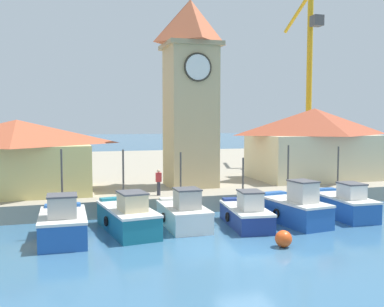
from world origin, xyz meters
name	(u,v)px	position (x,y,z in m)	size (l,w,h in m)	color
ground_plane	(248,252)	(0.00, 0.00, 0.00)	(300.00, 300.00, 0.00)	#386689
quay_wharf	(136,170)	(0.00, 28.25, 0.51)	(120.00, 40.00, 1.02)	#9E937F
fishing_boat_far_left	(63,224)	(-7.63, 4.16, 0.81)	(2.30, 4.38, 4.30)	#2356A8
fishing_boat_left_outer	(128,217)	(-4.44, 4.98, 0.77)	(2.69, 5.42, 4.16)	#196B7F
fishing_boat_left_inner	(184,213)	(-1.43, 5.13, 0.74)	(2.15, 4.34, 3.95)	silver
fishing_boat_mid_left	(246,214)	(1.82, 4.32, 0.69)	(2.36, 4.78, 3.64)	navy
fishing_boat_center	(294,208)	(4.61, 4.11, 0.84)	(2.49, 4.74, 4.28)	#2356A8
fishing_boat_mid_right	(343,204)	(8.16, 4.71, 0.76)	(2.05, 4.82, 4.11)	#2356A8
clock_tower	(191,88)	(1.17, 12.54, 7.85)	(3.73, 3.73, 14.49)	tan
warehouse_left	(17,155)	(-10.24, 13.11, 3.41)	(9.27, 7.11, 4.67)	#E5D17A
warehouse_right	(314,143)	(11.72, 13.62, 3.86)	(9.81, 6.40, 5.55)	beige
port_crane_near	(308,103)	(16.31, 22.14, 7.34)	(2.00, 7.25, 17.25)	#976E11
mooring_buoy	(283,239)	(1.83, 0.18, 0.38)	(0.77, 0.77, 0.77)	#E54C19
dock_worker_near_tower	(159,182)	(-1.83, 9.37, 1.87)	(0.34, 0.22, 1.62)	#33333D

